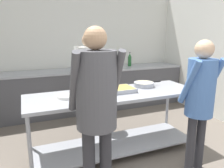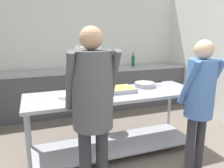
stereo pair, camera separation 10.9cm
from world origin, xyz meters
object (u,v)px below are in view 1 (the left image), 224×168
serving_tray_vegetables (96,97)px  water_bottle (130,60)px  serving_tray_roast (119,89)px  cook_behind_counter (89,73)px  guest_serving_right (96,99)px  sauce_pan (144,84)px  plate_stack (66,96)px  guest_serving_left (200,93)px

serving_tray_vegetables → water_bottle: size_ratio=1.15×
serving_tray_roast → cook_behind_counter: cook_behind_counter is taller
serving_tray_vegetables → guest_serving_right: bearing=-107.9°
sauce_pan → water_bottle: 1.84m
plate_stack → cook_behind_counter: cook_behind_counter is taller
sauce_pan → guest_serving_right: 1.39m
sauce_pan → water_bottle: water_bottle is taller
serving_tray_vegetables → guest_serving_right: size_ratio=0.21×
serving_tray_vegetables → cook_behind_counter: 0.97m
plate_stack → sauce_pan: 1.20m
guest_serving_left → serving_tray_roast: bearing=129.8°
cook_behind_counter → sauce_pan: bearing=-42.6°
plate_stack → water_bottle: size_ratio=0.72×
plate_stack → sauce_pan: size_ratio=0.51×
serving_tray_roast → guest_serving_left: size_ratio=0.24×
serving_tray_vegetables → guest_serving_left: size_ratio=0.23×
serving_tray_roast → sauce_pan: size_ratio=0.88×
cook_behind_counter → serving_tray_vegetables: bearing=-101.5°
water_bottle → sauce_pan: bearing=-110.0°
cook_behind_counter → serving_tray_roast: bearing=-73.2°
guest_serving_left → cook_behind_counter: size_ratio=0.96×
cook_behind_counter → water_bottle: (1.29, 1.11, 0.03)m
serving_tray_roast → serving_tray_vegetables: bearing=-151.7°
serving_tray_roast → sauce_pan: (0.45, 0.11, 0.01)m
cook_behind_counter → water_bottle: size_ratio=5.27×
guest_serving_right → water_bottle: (1.67, 2.63, -0.01)m
serving_tray_roast → water_bottle: bearing=59.6°
guest_serving_left → water_bottle: size_ratio=5.07×
plate_stack → guest_serving_right: (0.14, -0.76, 0.17)m
guest_serving_right → water_bottle: 3.12m
guest_serving_left → water_bottle: guest_serving_left is taller
water_bottle → cook_behind_counter: bearing=-139.4°
plate_stack → sauce_pan: sauce_pan is taller
plate_stack → cook_behind_counter: bearing=55.5°
sauce_pan → serving_tray_vegetables: bearing=-159.0°
guest_serving_right → cook_behind_counter: 1.57m
plate_stack → cook_behind_counter: 0.93m
plate_stack → serving_tray_roast: bearing=2.6°
guest_serving_left → guest_serving_right: guest_serving_right is taller
serving_tray_vegetables → serving_tray_roast: size_ratio=0.94×
cook_behind_counter → plate_stack: bearing=-124.5°
plate_stack → water_bottle: water_bottle is taller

